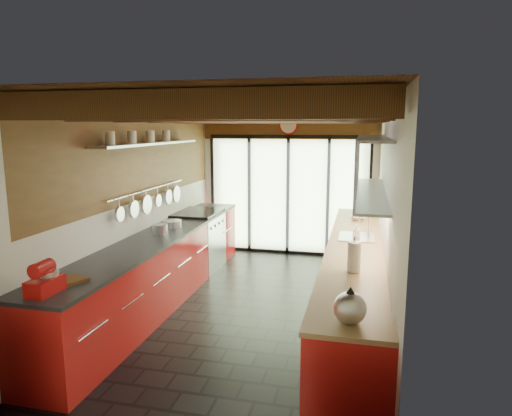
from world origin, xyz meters
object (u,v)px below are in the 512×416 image
at_px(stand_mixer, 45,280).
at_px(paper_towel, 354,257).
at_px(kettle, 350,306).
at_px(bowl, 358,218).
at_px(soap_bottle, 356,232).

height_order(stand_mixer, paper_towel, paper_towel).
bearing_deg(stand_mixer, kettle, -0.18).
distance_m(paper_towel, bowl, 2.60).
xyz_separation_m(paper_towel, bowl, (0.00, 2.60, -0.12)).
height_order(kettle, bowl, kettle).
bearing_deg(stand_mixer, paper_towel, 25.29).
height_order(stand_mixer, soap_bottle, stand_mixer).
bearing_deg(bowl, kettle, -90.00).
bearing_deg(stand_mixer, bowl, 56.22).
bearing_deg(paper_towel, stand_mixer, -154.71).
relative_size(stand_mixer, kettle, 1.08).
height_order(soap_bottle, bowl, soap_bottle).
bearing_deg(soap_bottle, kettle, -90.00).
distance_m(stand_mixer, paper_towel, 2.81).
bearing_deg(kettle, bowl, 90.00).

